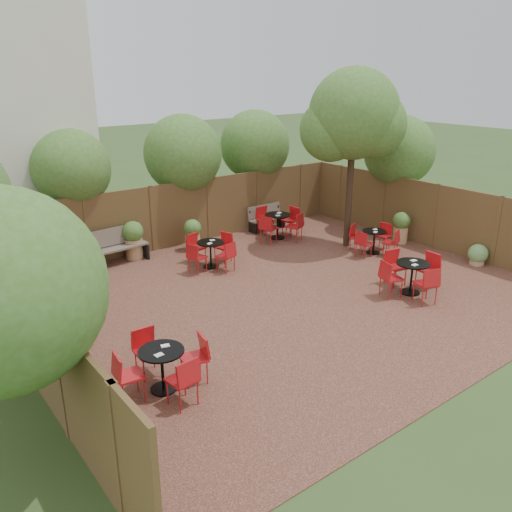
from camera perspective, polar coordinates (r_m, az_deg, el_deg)
ground at (r=13.02m, az=3.13°, el=-4.27°), size 80.00×80.00×0.00m
courtyard_paving at (r=13.01m, az=3.13°, el=-4.23°), size 12.00×10.00×0.02m
fence_back at (r=16.57m, az=-8.12°, el=4.56°), size 12.00×0.08×2.00m
fence_left at (r=10.12m, az=-23.81°, el=-7.19°), size 0.08×10.00×2.00m
fence_right at (r=17.00m, az=18.82°, el=4.08°), size 0.08×10.00×2.00m
overhang_foliage at (r=13.43m, az=-10.94°, el=8.44°), size 15.76×10.80×2.79m
courtyard_tree at (r=15.95m, az=10.57°, el=14.34°), size 2.78×2.68×5.34m
park_bench_left at (r=15.44m, az=-14.70°, el=1.16°), size 1.67×0.66×1.01m
park_bench_right at (r=18.07m, az=1.09°, el=4.24°), size 1.37×0.44×0.85m
bistro_tables at (r=13.49m, az=1.12°, el=-1.22°), size 10.58×7.12×0.93m
planters at (r=15.08m, az=-9.10°, el=1.36°), size 11.78×4.41×1.13m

